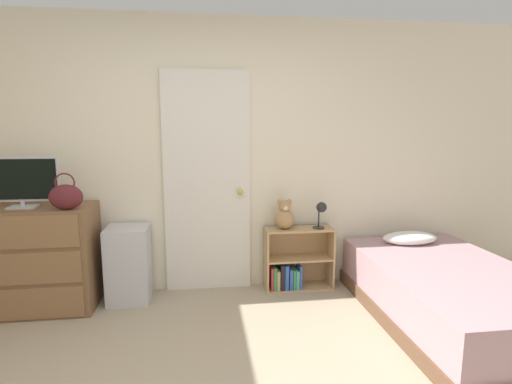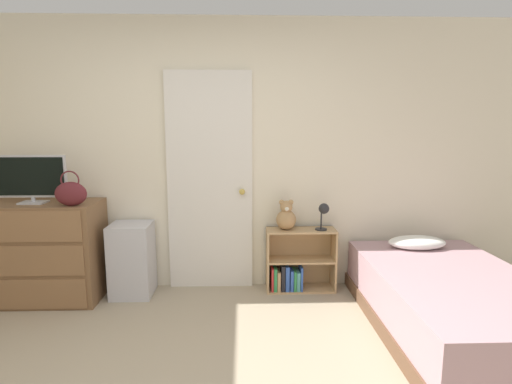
# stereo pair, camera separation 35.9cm
# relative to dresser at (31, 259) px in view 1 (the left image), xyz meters

# --- Properties ---
(wall_back) EXTENTS (10.00, 0.06, 2.55)m
(wall_back) POSITION_rel_dresser_xyz_m (1.42, 0.31, 0.83)
(wall_back) COLOR beige
(wall_back) RESTS_ON ground_plane
(door_closed) EXTENTS (0.80, 0.09, 2.07)m
(door_closed) POSITION_rel_dresser_xyz_m (1.51, 0.26, 0.59)
(door_closed) COLOR silver
(door_closed) RESTS_ON ground_plane
(dresser) EXTENTS (1.05, 0.52, 0.90)m
(dresser) POSITION_rel_dresser_xyz_m (0.00, 0.00, 0.00)
(dresser) COLOR brown
(dresser) RESTS_ON ground_plane
(tv) EXTENTS (0.60, 0.16, 0.42)m
(tv) POSITION_rel_dresser_xyz_m (-0.01, -0.02, 0.67)
(tv) COLOR #B7B7BC
(tv) RESTS_ON dresser
(handbag) EXTENTS (0.27, 0.13, 0.30)m
(handbag) POSITION_rel_dresser_xyz_m (0.37, -0.15, 0.56)
(handbag) COLOR #591E23
(handbag) RESTS_ON dresser
(storage_bin) EXTENTS (0.37, 0.36, 0.68)m
(storage_bin) POSITION_rel_dresser_xyz_m (0.79, 0.08, -0.11)
(storage_bin) COLOR silver
(storage_bin) RESTS_ON ground_plane
(bookshelf) EXTENTS (0.66, 0.24, 0.60)m
(bookshelf) POSITION_rel_dresser_xyz_m (2.32, 0.14, -0.21)
(bookshelf) COLOR tan
(bookshelf) RESTS_ON ground_plane
(teddy_bear) EXTENTS (0.19, 0.19, 0.29)m
(teddy_bear) POSITION_rel_dresser_xyz_m (2.23, 0.14, 0.27)
(teddy_bear) COLOR tan
(teddy_bear) RESTS_ON bookshelf
(desk_lamp) EXTENTS (0.13, 0.12, 0.26)m
(desk_lamp) POSITION_rel_dresser_xyz_m (2.57, 0.10, 0.33)
(desk_lamp) COLOR #262628
(desk_lamp) RESTS_ON bookshelf
(bed) EXTENTS (1.17, 1.93, 0.56)m
(bed) POSITION_rel_dresser_xyz_m (3.43, -0.70, -0.22)
(bed) COLOR brown
(bed) RESTS_ON ground_plane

